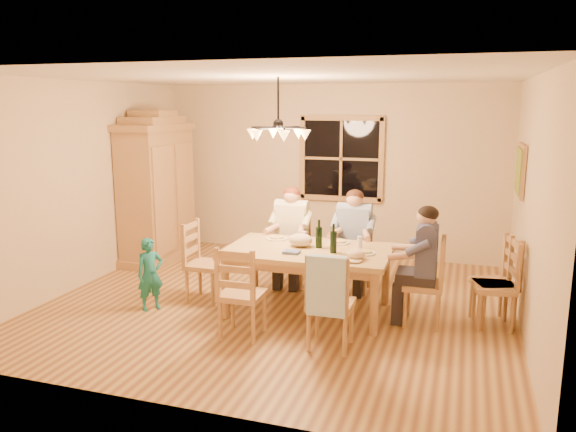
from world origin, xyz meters
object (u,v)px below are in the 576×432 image
(dining_table, at_px, (308,257))
(chair_end_right, at_px, (423,298))
(armoire, at_px, (157,193))
(chair_far_right, at_px, (353,268))
(adult_slate_man, at_px, (425,250))
(wine_bottle_a, at_px, (319,234))
(chair_near_right, at_px, (331,318))
(chair_far_left, at_px, (291,263))
(chair_end_left, at_px, (206,277))
(adult_woman, at_px, (291,224))
(chandelier, at_px, (278,132))
(wine_bottle_b, at_px, (333,238))
(adult_plaid_man, at_px, (354,228))
(child, at_px, (150,274))
(chair_spare_back, at_px, (493,300))
(chair_near_left, at_px, (242,308))
(chair_spare_front, at_px, (493,297))

(dining_table, relative_size, chair_end_right, 1.92)
(dining_table, distance_m, chair_end_right, 1.36)
(armoire, height_order, chair_far_right, armoire)
(adult_slate_man, height_order, wine_bottle_a, adult_slate_man)
(chair_near_right, distance_m, wine_bottle_a, 1.21)
(chair_far_left, distance_m, chair_end_left, 1.22)
(adult_woman, distance_m, adult_slate_man, 1.99)
(chandelier, bearing_deg, wine_bottle_b, -16.19)
(chair_far_right, distance_m, wine_bottle_b, 1.16)
(chair_far_left, bearing_deg, chair_end_right, 153.43)
(armoire, relative_size, adult_plaid_man, 2.63)
(child, distance_m, chair_spare_back, 3.90)
(chair_near_left, height_order, wine_bottle_a, wine_bottle_a)
(chair_far_right, height_order, adult_woman, adult_woman)
(chair_end_left, distance_m, wine_bottle_b, 1.74)
(chandelier, relative_size, chair_end_right, 0.78)
(chair_end_right, xyz_separation_m, child, (-3.10, -0.52, 0.13))
(dining_table, xyz_separation_m, child, (-1.79, -0.50, -0.23))
(child, relative_size, chair_spare_front, 0.88)
(chair_spare_front, bearing_deg, wine_bottle_b, 80.99)
(armoire, bearing_deg, chair_near_left, -44.75)
(wine_bottle_a, relative_size, child, 0.38)
(chair_near_left, distance_m, wine_bottle_b, 1.28)
(adult_plaid_man, height_order, wine_bottle_b, adult_plaid_man)
(chair_far_right, bearing_deg, chair_near_left, 64.80)
(chair_far_right, bearing_deg, chair_end_left, 27.98)
(armoire, bearing_deg, adult_slate_man, -19.13)
(chair_near_right, distance_m, chair_end_left, 1.99)
(adult_woman, bearing_deg, adult_plaid_man, 180.00)
(chair_end_left, height_order, wine_bottle_b, wine_bottle_b)
(adult_slate_man, bearing_deg, dining_table, 90.00)
(armoire, bearing_deg, chair_spare_front, -13.49)
(dining_table, height_order, chair_far_left, chair_far_left)
(adult_plaid_man, height_order, chair_spare_back, adult_plaid_man)
(chair_far_right, xyz_separation_m, chair_end_left, (-1.66, -0.91, 0.00))
(chair_near_left, bearing_deg, chair_spare_front, 24.41)
(chandelier, height_order, wine_bottle_a, chandelier)
(armoire, distance_m, adult_woman, 2.42)
(chandelier, xyz_separation_m, adult_woman, (-0.08, 0.75, -1.24))
(chair_near_right, height_order, child, chair_near_right)
(chair_far_left, relative_size, chair_near_right, 1.00)
(chair_near_right, bearing_deg, dining_table, 117.90)
(chair_end_right, distance_m, adult_plaid_man, 1.40)
(adult_woman, relative_size, chair_spare_back, 0.88)
(child, bearing_deg, chair_far_left, -3.53)
(adult_woman, relative_size, adult_plaid_man, 1.00)
(adult_plaid_man, bearing_deg, dining_table, 67.62)
(chair_far_right, distance_m, chair_near_right, 1.78)
(chair_end_left, relative_size, child, 1.14)
(wine_bottle_b, bearing_deg, chair_end_right, 5.65)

